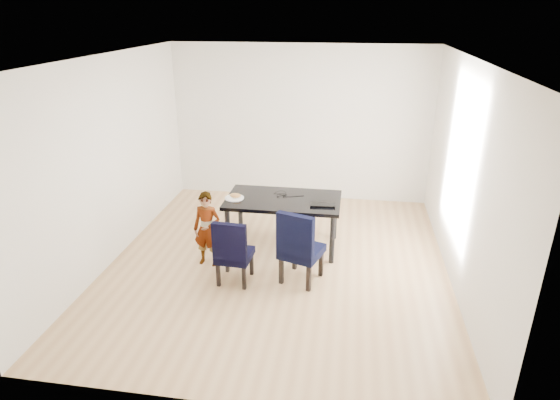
% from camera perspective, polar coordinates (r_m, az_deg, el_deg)
% --- Properties ---
extents(floor, '(4.50, 5.00, 0.01)m').
position_cam_1_polar(floor, '(6.44, -0.28, -7.72)').
color(floor, tan).
rests_on(floor, ground).
extents(ceiling, '(4.50, 5.00, 0.01)m').
position_cam_1_polar(ceiling, '(5.60, -0.33, 17.03)').
color(ceiling, white).
rests_on(ceiling, wall_back).
extents(wall_back, '(4.50, 0.01, 2.70)m').
position_cam_1_polar(wall_back, '(8.27, 2.49, 9.25)').
color(wall_back, white).
rests_on(wall_back, ground).
extents(wall_front, '(4.50, 0.01, 2.70)m').
position_cam_1_polar(wall_front, '(3.65, -6.63, -8.75)').
color(wall_front, white).
rests_on(wall_front, ground).
extents(wall_left, '(0.01, 5.00, 2.70)m').
position_cam_1_polar(wall_left, '(6.61, -20.04, 4.51)').
color(wall_left, white).
rests_on(wall_left, ground).
extents(wall_right, '(0.01, 5.00, 2.70)m').
position_cam_1_polar(wall_right, '(5.97, 21.60, 2.45)').
color(wall_right, white).
rests_on(wall_right, ground).
extents(dining_table, '(1.60, 0.90, 0.75)m').
position_cam_1_polar(dining_table, '(6.71, 0.40, -2.79)').
color(dining_table, black).
rests_on(dining_table, floor).
extents(chair_left, '(0.44, 0.46, 0.88)m').
position_cam_1_polar(chair_left, '(5.88, -5.57, -6.05)').
color(chair_left, black).
rests_on(chair_left, floor).
extents(chair_right, '(0.60, 0.62, 0.99)m').
position_cam_1_polar(chair_right, '(5.85, 2.68, -5.51)').
color(chair_right, black).
rests_on(chair_right, floor).
extents(child, '(0.40, 0.28, 1.03)m').
position_cam_1_polar(child, '(6.27, -8.88, -3.54)').
color(child, '#EA4413').
rests_on(child, floor).
extents(plate, '(0.33, 0.33, 0.01)m').
position_cam_1_polar(plate, '(6.59, -5.58, 0.25)').
color(plate, white).
rests_on(plate, dining_table).
extents(sandwich, '(0.18, 0.12, 0.06)m').
position_cam_1_polar(sandwich, '(6.57, -5.47, 0.57)').
color(sandwich, '#B57E40').
rests_on(sandwich, plate).
extents(laptop, '(0.35, 0.24, 0.03)m').
position_cam_1_polar(laptop, '(6.37, 5.21, -0.46)').
color(laptop, black).
rests_on(laptop, dining_table).
extents(cable_tangle, '(0.16, 0.16, 0.01)m').
position_cam_1_polar(cable_tangle, '(6.63, 0.23, 0.46)').
color(cable_tangle, black).
rests_on(cable_tangle, dining_table).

